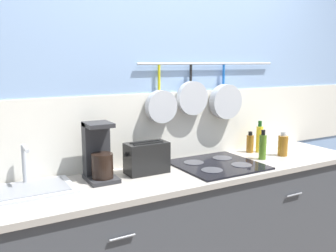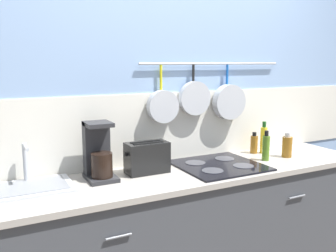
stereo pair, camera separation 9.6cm
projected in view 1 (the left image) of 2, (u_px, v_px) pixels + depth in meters
The scene contains 11 objects.
wall_back at pixel (170, 108), 2.61m from camera, with size 7.20×0.15×2.60m.
cabinet_base at pixel (194, 239), 2.48m from camera, with size 2.48×0.55×0.88m.
countertop at pixel (194, 173), 2.40m from camera, with size 2.52×0.57×0.03m.
sink_basin at pixel (29, 187), 2.01m from camera, with size 0.46×0.32×0.23m.
coffee_maker at pixel (99, 156), 2.19m from camera, with size 0.17×0.22×0.34m.
toaster at pixel (147, 158), 2.32m from camera, with size 0.28×0.14×0.20m.
cooktop at pixel (217, 165), 2.50m from camera, with size 0.54×0.52×0.01m.
bottle_hot_sauce at pixel (263, 146), 2.65m from camera, with size 0.05×0.05×0.21m.
bottle_olive_oil at pixel (250, 143), 2.86m from camera, with size 0.05×0.05×0.16m.
bottle_vinegar at pixel (259, 138), 2.85m from camera, with size 0.05×0.05×0.24m.
bottle_cooking_wine at pixel (283, 145), 2.75m from camera, with size 0.07×0.07×0.18m.
Camera 1 is at (-1.30, -1.92, 1.60)m, focal length 40.00 mm.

